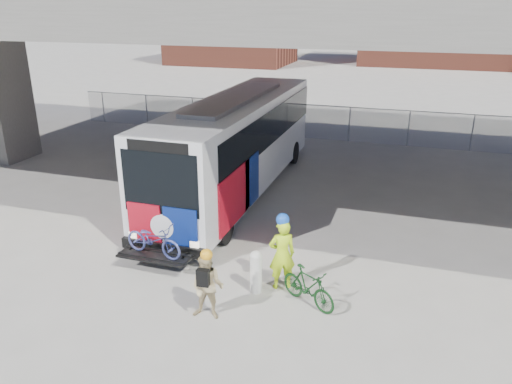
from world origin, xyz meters
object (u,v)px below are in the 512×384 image
at_px(bollard, 256,270).
at_px(bike_parked, 308,287).
at_px(cyclist_tan, 208,286).
at_px(bus, 237,138).
at_px(cyclist_hivis, 282,253).

relative_size(bollard, bike_parked, 0.70).
relative_size(cyclist_tan, bike_parked, 1.08).
distance_m(cyclist_tan, bike_parked, 2.44).
xyz_separation_m(bus, cyclist_hivis, (3.49, -6.32, -1.12)).
bearing_deg(bike_parked, bus, 62.13).
distance_m(bollard, cyclist_hivis, 0.79).
bearing_deg(bollard, bike_parked, -7.03).
bearing_deg(bollard, cyclist_tan, -116.55).
xyz_separation_m(bus, cyclist_tan, (2.23, -8.12, -1.28)).
xyz_separation_m(cyclist_hivis, bike_parked, (0.82, -0.57, -0.50)).
bearing_deg(bike_parked, bollard, 113.11).
bearing_deg(cyclist_hivis, cyclist_tan, 25.83).
height_order(bollard, cyclist_tan, cyclist_tan).
height_order(bollard, cyclist_hivis, cyclist_hivis).
xyz_separation_m(cyclist_tan, bike_parked, (2.08, 1.23, -0.34)).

